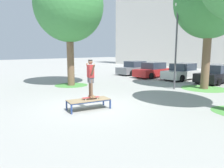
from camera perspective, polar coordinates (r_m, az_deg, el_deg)
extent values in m
plane|color=#999993|center=(10.16, -5.79, -6.11)|extent=(120.00, 120.00, 0.00)
cube|color=navy|center=(10.36, -2.33, -4.70)|extent=(0.07, 0.07, 0.38)
cube|color=navy|center=(9.75, -0.49, -5.55)|extent=(0.07, 0.07, 0.38)
cube|color=navy|center=(9.70, -12.15, -5.83)|extent=(0.07, 0.07, 0.38)
cube|color=navy|center=(9.06, -10.86, -6.85)|extent=(0.07, 0.07, 0.38)
cylinder|color=navy|center=(9.94, -7.10, -4.06)|extent=(0.58, 1.84, 0.05)
cylinder|color=navy|center=(9.31, -5.50, -4.92)|extent=(0.58, 1.84, 0.05)
cylinder|color=navy|center=(10.00, -1.44, -3.92)|extent=(0.74, 0.26, 0.05)
cylinder|color=navy|center=(9.33, -11.57, -5.05)|extent=(0.74, 0.26, 0.05)
cube|color=#847051|center=(9.62, -6.33, -4.25)|extent=(1.27, 2.04, 0.03)
cube|color=#B23333|center=(9.64, -5.71, -3.61)|extent=(0.45, 0.82, 0.02)
cylinder|color=silver|center=(9.82, -4.32, -3.69)|extent=(0.05, 0.06, 0.06)
cylinder|color=silver|center=(9.68, -3.99, -3.87)|extent=(0.05, 0.06, 0.06)
cylinder|color=silver|center=(9.63, -7.42, -3.99)|extent=(0.05, 0.06, 0.06)
cylinder|color=silver|center=(9.49, -7.13, -4.17)|extent=(0.05, 0.06, 0.06)
cylinder|color=brown|center=(9.65, -5.95, -1.06)|extent=(0.11, 0.11, 0.82)
cube|color=#99704C|center=(9.74, -5.64, -3.22)|extent=(0.17, 0.26, 0.07)
cylinder|color=brown|center=(9.47, -5.53, -1.25)|extent=(0.11, 0.11, 0.82)
cube|color=#99704C|center=(9.56, -5.22, -3.44)|extent=(0.17, 0.26, 0.07)
cube|color=#4C4C51|center=(9.50, -5.78, 1.06)|extent=(0.35, 0.29, 0.24)
cube|color=maroon|center=(9.46, -5.82, 3.47)|extent=(0.41, 0.33, 0.56)
cylinder|color=brown|center=(9.73, -6.44, 4.06)|extent=(0.40, 0.21, 0.52)
cylinder|color=brown|center=(9.17, -5.17, 3.79)|extent=(0.40, 0.21, 0.52)
sphere|color=brown|center=(9.43, -5.86, 5.95)|extent=(0.20, 0.20, 0.20)
cylinder|color=black|center=(9.42, -5.86, 6.37)|extent=(0.19, 0.19, 0.05)
cylinder|color=brown|center=(16.50, -11.10, 6.18)|extent=(0.53, 0.53, 3.79)
ellipsoid|color=#3D8442|center=(16.81, -11.53, 20.11)|extent=(5.08, 5.08, 5.33)
cylinder|color=#47893D|center=(16.69, -10.90, -0.30)|extent=(2.53, 2.53, 0.01)
cylinder|color=brown|center=(16.07, 23.98, 5.76)|extent=(0.55, 0.55, 3.92)
ellipsoid|color=#3D8442|center=(16.39, 24.90, 19.70)|extent=(4.72, 4.72, 4.95)
cylinder|color=#519342|center=(16.27, 23.55, -1.12)|extent=(3.12, 3.12, 0.01)
cube|color=slate|center=(24.01, 5.99, 3.79)|extent=(1.96, 4.30, 0.70)
cube|color=#2D3847|center=(24.07, 6.26, 5.39)|extent=(1.69, 2.19, 0.64)
cylinder|color=black|center=(22.50, 5.34, 2.92)|extent=(0.26, 0.61, 0.60)
cylinder|color=black|center=(23.69, 2.33, 3.25)|extent=(0.26, 0.61, 0.60)
cylinder|color=black|center=(24.46, 9.52, 3.31)|extent=(0.26, 0.61, 0.60)
cylinder|color=black|center=(25.55, 6.55, 3.61)|extent=(0.26, 0.61, 0.60)
cube|color=red|center=(21.72, 10.86, 3.14)|extent=(1.98, 4.30, 0.70)
cube|color=#2D3847|center=(21.78, 11.16, 4.92)|extent=(1.70, 2.20, 0.64)
cylinder|color=black|center=(20.20, 10.48, 2.13)|extent=(0.26, 0.61, 0.60)
cylinder|color=black|center=(21.28, 6.88, 2.55)|extent=(0.26, 0.61, 0.60)
cylinder|color=black|center=(22.29, 14.63, 2.61)|extent=(0.26, 0.61, 0.60)
cylinder|color=black|center=(23.28, 11.17, 2.99)|extent=(0.26, 0.61, 0.60)
cube|color=silver|center=(20.61, 18.28, 2.55)|extent=(2.12, 4.35, 0.70)
cube|color=#2D3847|center=(20.68, 18.59, 4.42)|extent=(1.77, 2.25, 0.64)
cylinder|color=black|center=(19.09, 18.29, 1.44)|extent=(0.28, 0.62, 0.60)
cylinder|color=black|center=(20.04, 14.19, 1.96)|extent=(0.28, 0.62, 0.60)
cylinder|color=black|center=(21.32, 22.06, 1.98)|extent=(0.28, 0.62, 0.60)
cylinder|color=black|center=(22.18, 18.22, 2.43)|extent=(0.28, 0.62, 0.60)
cube|color=black|center=(19.53, 26.03, 1.77)|extent=(2.04, 4.33, 0.70)
cube|color=#2D3847|center=(19.60, 26.34, 3.74)|extent=(1.73, 2.22, 0.64)
cylinder|color=black|center=(18.03, 26.78, 0.53)|extent=(0.27, 0.62, 0.60)
cylinder|color=black|center=(18.75, 22.01, 1.12)|extent=(0.27, 0.62, 0.60)
cylinder|color=black|center=(21.08, 25.30, 1.70)|extent=(0.27, 0.62, 0.60)
cylinder|color=#4C4C51|center=(15.09, 16.85, 8.99)|extent=(0.12, 0.12, 5.50)
sphere|color=silver|center=(15.39, 17.36, 19.84)|extent=(0.36, 0.36, 0.36)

